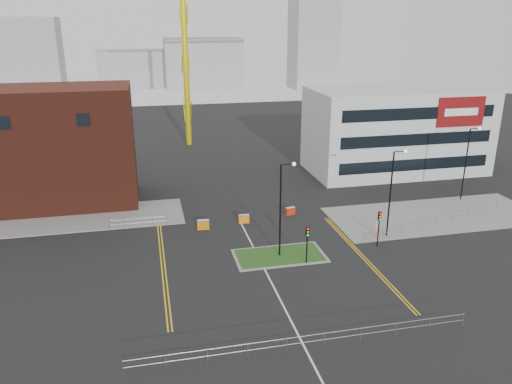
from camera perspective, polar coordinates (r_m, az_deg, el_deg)
ground at (r=40.43m, az=2.96°, el=-12.54°), size 200.00×200.00×0.00m
pavement_left at (r=59.92m, az=-21.90°, el=-3.01°), size 28.00×8.00×0.12m
pavement_right at (r=60.50m, az=19.74°, el=-2.54°), size 24.00×10.00×0.12m
island_kerb at (r=47.63m, az=2.70°, el=-7.29°), size 8.60×4.60×0.08m
grass_island at (r=47.63m, az=2.70°, el=-7.27°), size 8.00×4.00×0.12m
brick_building at (r=64.17m, az=-24.51°, el=4.44°), size 24.20×10.07×14.24m
office_block at (r=75.69m, az=15.72°, el=6.79°), size 25.00×12.20×12.00m
streetlamp_island at (r=45.56m, az=3.07°, el=-1.20°), size 1.46×0.36×9.18m
streetlamp_right_near at (r=51.68m, az=15.38°, el=0.61°), size 1.46×0.36×9.18m
streetlamp_right_far at (r=65.47m, az=23.07°, el=3.59°), size 1.46×0.36×9.18m
traffic_light_island at (r=45.35m, az=5.88°, el=-5.26°), size 0.28×0.33×3.65m
traffic_light_right at (r=49.98m, az=13.90°, el=-3.38°), size 0.28×0.33×3.65m
railing_front at (r=35.23m, az=5.71°, el=-16.40°), size 24.05×0.05×1.10m
railing_left at (r=55.05m, az=-13.31°, el=-3.26°), size 6.05×0.05×1.10m
railing_right at (r=57.52m, az=19.85°, el=-2.89°), size 19.05×5.05×1.10m
centre_line at (r=42.08m, az=2.22°, el=-11.14°), size 0.15×30.00×0.01m
yellow_left_a at (r=48.02m, az=-10.82°, el=-7.46°), size 0.12×24.00×0.01m
yellow_left_b at (r=48.02m, az=-10.46°, el=-7.43°), size 0.12×24.00×0.01m
yellow_right_a at (r=48.37m, az=12.01°, el=-7.34°), size 0.12×20.00×0.01m
yellow_right_b at (r=48.49m, az=12.34°, el=-7.29°), size 0.12×20.00×0.01m
skyline_a at (r=156.42m, az=-24.66°, el=13.67°), size 18.00×12.00×22.00m
skyline_b at (r=164.79m, az=-6.06°, el=14.37°), size 24.00×12.00×16.00m
skyline_c at (r=167.40m, az=6.58°, el=16.49°), size 14.00×12.00×28.00m
skyline_d at (r=173.77m, az=-12.52°, el=13.62°), size 30.00×12.00×12.00m
pedestrian at (r=52.87m, az=13.56°, el=-4.14°), size 0.67×0.52×1.63m
barrier_left at (r=53.50m, az=-6.05°, el=-3.69°), size 1.30×0.52×1.06m
barrier_mid at (r=54.91m, az=-1.39°, el=-3.04°), size 1.18×0.53×0.96m
barrier_right at (r=57.25m, az=3.94°, el=-2.15°), size 1.14×0.60×0.91m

